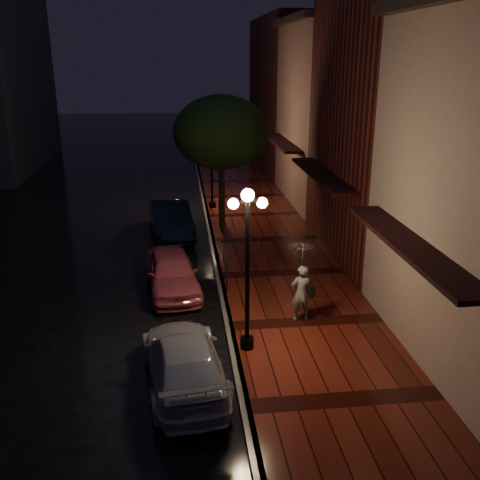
# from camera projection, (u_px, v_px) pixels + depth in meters

# --- Properties ---
(ground) EXTENTS (120.00, 120.00, 0.00)m
(ground) POSITION_uv_depth(u_px,v_px,m) (219.00, 279.00, 18.85)
(ground) COLOR black
(ground) RESTS_ON ground
(sidewalk) EXTENTS (4.50, 60.00, 0.15)m
(sidewalk) POSITION_uv_depth(u_px,v_px,m) (282.00, 275.00, 19.07)
(sidewalk) COLOR #42130B
(sidewalk) RESTS_ON ground
(curb) EXTENTS (0.25, 60.00, 0.15)m
(curb) POSITION_uv_depth(u_px,v_px,m) (219.00, 277.00, 18.83)
(curb) COLOR #595451
(curb) RESTS_ON ground
(storefront_mid) EXTENTS (5.00, 8.00, 11.00)m
(storefront_mid) POSITION_uv_depth(u_px,v_px,m) (402.00, 112.00, 19.70)
(storefront_mid) COLOR #511914
(storefront_mid) RESTS_ON ground
(storefront_far) EXTENTS (5.00, 8.00, 9.00)m
(storefront_far) POSITION_uv_depth(u_px,v_px,m) (338.00, 117.00, 27.54)
(storefront_far) COLOR #8C5951
(storefront_far) RESTS_ON ground
(storefront_extra) EXTENTS (5.00, 12.00, 10.00)m
(storefront_extra) POSITION_uv_depth(u_px,v_px,m) (297.00, 94.00, 36.78)
(storefront_extra) COLOR #511914
(storefront_extra) RESTS_ON ground
(streetlamp_near) EXTENTS (0.96, 0.36, 4.31)m
(streetlamp_near) POSITION_uv_depth(u_px,v_px,m) (247.00, 261.00, 13.35)
(streetlamp_near) COLOR black
(streetlamp_near) RESTS_ON sidewalk
(streetlamp_far) EXTENTS (0.96, 0.36, 4.31)m
(streetlamp_far) POSITION_uv_depth(u_px,v_px,m) (212.00, 160.00, 26.50)
(streetlamp_far) COLOR black
(streetlamp_far) RESTS_ON sidewalk
(street_tree) EXTENTS (4.16, 4.16, 5.80)m
(street_tree) POSITION_uv_depth(u_px,v_px,m) (221.00, 135.00, 23.17)
(street_tree) COLOR black
(street_tree) RESTS_ON sidewalk
(pink_car) EXTENTS (2.06, 4.13, 1.35)m
(pink_car) POSITION_uv_depth(u_px,v_px,m) (172.00, 272.00, 17.69)
(pink_car) COLOR #CA5364
(pink_car) RESTS_ON ground
(navy_car) EXTENTS (2.18, 4.75, 1.51)m
(navy_car) POSITION_uv_depth(u_px,v_px,m) (171.00, 218.00, 23.34)
(navy_car) COLOR black
(navy_car) RESTS_ON ground
(silver_car) EXTENTS (2.26, 4.53, 1.26)m
(silver_car) POSITION_uv_depth(u_px,v_px,m) (184.00, 361.00, 12.63)
(silver_car) COLOR #B3B3BC
(silver_car) RESTS_ON ground
(woman_with_umbrella) EXTENTS (0.99, 1.01, 2.38)m
(woman_with_umbrella) POSITION_uv_depth(u_px,v_px,m) (302.00, 270.00, 15.13)
(woman_with_umbrella) COLOR silver
(woman_with_umbrella) RESTS_ON sidewalk
(parking_meter) EXTENTS (0.13, 0.10, 1.21)m
(parking_meter) POSITION_uv_depth(u_px,v_px,m) (227.00, 272.00, 17.19)
(parking_meter) COLOR black
(parking_meter) RESTS_ON sidewalk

